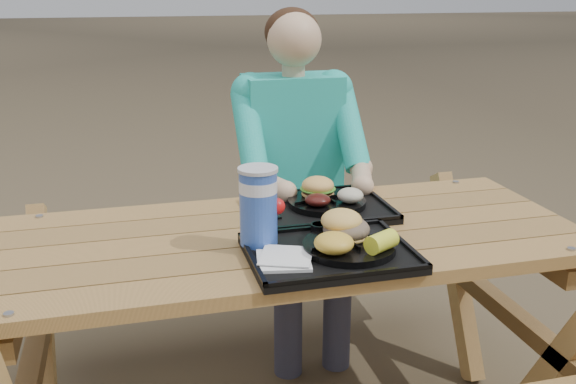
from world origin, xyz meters
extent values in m
cube|color=black|center=(0.06, -0.21, 0.76)|extent=(0.45, 0.35, 0.02)
cube|color=black|center=(0.15, 0.15, 0.76)|extent=(0.45, 0.35, 0.02)
cylinder|color=black|center=(0.12, -0.22, 0.78)|extent=(0.26, 0.26, 0.02)
cylinder|color=black|center=(0.18, 0.16, 0.78)|extent=(0.26, 0.26, 0.02)
cube|color=white|center=(-0.08, -0.25, 0.78)|extent=(0.16, 0.16, 0.02)
cylinder|color=#163DA5|center=(-0.11, -0.11, 0.88)|extent=(0.11, 0.11, 0.21)
cylinder|color=black|center=(0.07, -0.08, 0.79)|extent=(0.05, 0.05, 0.03)
cylinder|color=#C69416|center=(0.13, -0.08, 0.79)|extent=(0.05, 0.05, 0.03)
ellipsoid|color=yellow|center=(0.06, -0.27, 0.82)|extent=(0.11, 0.11, 0.05)
cube|color=black|center=(-0.04, 0.15, 0.77)|extent=(0.07, 0.17, 0.01)
ellipsoid|color=#41100D|center=(0.13, 0.11, 0.81)|extent=(0.08, 0.08, 0.04)
ellipsoid|color=beige|center=(0.24, 0.11, 0.81)|extent=(0.09, 0.09, 0.05)
camera|label=1|loc=(-0.46, -1.76, 1.47)|focal=40.00mm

